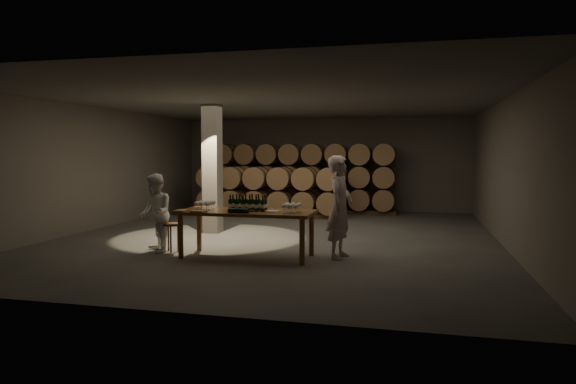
% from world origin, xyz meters
% --- Properties ---
extents(room, '(12.00, 12.00, 12.00)m').
position_xyz_m(room, '(-1.80, 0.20, 1.60)').
color(room, '#4A4845').
rests_on(room, ground).
extents(tasting_table, '(2.60, 1.10, 0.90)m').
position_xyz_m(tasting_table, '(0.00, -2.50, 0.80)').
color(tasting_table, brown).
rests_on(tasting_table, ground).
extents(barrel_stack_back, '(6.26, 0.95, 2.31)m').
position_xyz_m(barrel_stack_back, '(-0.57, 5.20, 1.20)').
color(barrel_stack_back, '#55371D').
rests_on(barrel_stack_back, ground).
extents(barrel_stack_front, '(4.70, 0.95, 1.57)m').
position_xyz_m(barrel_stack_front, '(-1.35, 3.80, 0.83)').
color(barrel_stack_front, '#55371D').
rests_on(barrel_stack_front, ground).
extents(bottle_cluster, '(0.73, 0.23, 0.32)m').
position_xyz_m(bottle_cluster, '(0.02, -2.51, 1.02)').
color(bottle_cluster, black).
rests_on(bottle_cluster, tasting_table).
extents(lying_bottles, '(0.50, 0.09, 0.09)m').
position_xyz_m(lying_bottles, '(-0.01, -2.91, 0.94)').
color(lying_bottles, black).
rests_on(lying_bottles, tasting_table).
extents(glass_cluster_left, '(0.31, 0.42, 0.18)m').
position_xyz_m(glass_cluster_left, '(-0.83, -2.57, 1.03)').
color(glass_cluster_left, silver).
rests_on(glass_cluster_left, tasting_table).
extents(glass_cluster_right, '(0.30, 0.41, 0.17)m').
position_xyz_m(glass_cluster_right, '(0.91, -2.58, 1.03)').
color(glass_cluster_right, silver).
rests_on(glass_cluster_right, tasting_table).
extents(plate, '(0.28, 0.28, 0.02)m').
position_xyz_m(plate, '(0.51, -2.53, 0.91)').
color(plate, silver).
rests_on(plate, tasting_table).
extents(notebook_near, '(0.28, 0.24, 0.03)m').
position_xyz_m(notebook_near, '(-0.79, -2.95, 0.92)').
color(notebook_near, olive).
rests_on(notebook_near, tasting_table).
extents(notebook_corner, '(0.23, 0.28, 0.02)m').
position_xyz_m(notebook_corner, '(-1.18, -2.87, 0.91)').
color(notebook_corner, olive).
rests_on(notebook_corner, tasting_table).
extents(pen, '(0.15, 0.06, 0.01)m').
position_xyz_m(pen, '(-0.74, -2.89, 0.91)').
color(pen, black).
rests_on(pen, tasting_table).
extents(stool, '(0.35, 0.35, 0.58)m').
position_xyz_m(stool, '(-1.64, -2.36, 0.47)').
color(stool, '#55371D').
rests_on(stool, ground).
extents(person_man, '(0.59, 0.79, 1.96)m').
position_xyz_m(person_man, '(1.74, -2.15, 0.98)').
color(person_man, beige).
rests_on(person_man, ground).
extents(person_woman, '(0.96, 0.98, 1.59)m').
position_xyz_m(person_woman, '(-1.94, -2.48, 0.80)').
color(person_woman, white).
rests_on(person_woman, ground).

